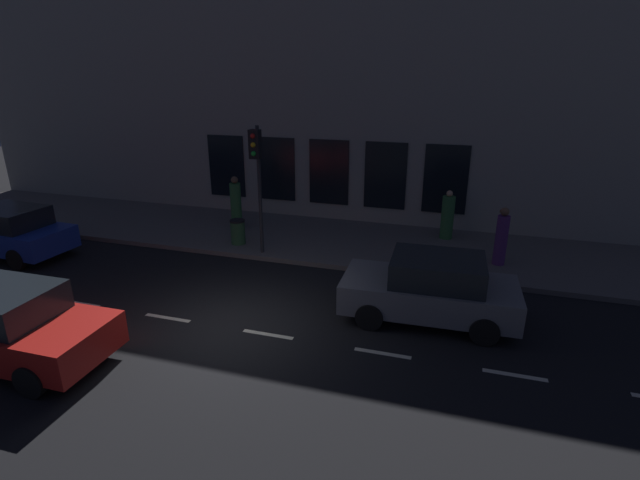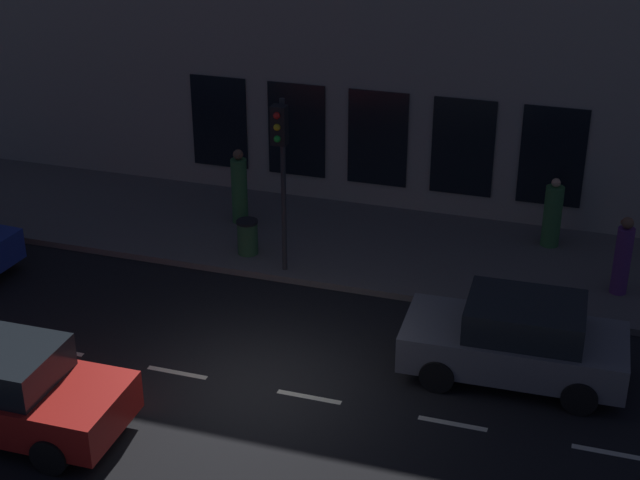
{
  "view_description": "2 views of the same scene",
  "coord_description": "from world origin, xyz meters",
  "px_view_note": "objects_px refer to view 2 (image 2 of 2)",
  "views": [
    {
      "loc": [
        -8.58,
        -4.84,
        5.6
      ],
      "look_at": [
        2.7,
        -1.4,
        1.38
      ],
      "focal_mm": 26.62,
      "sensor_mm": 36.0,
      "label": 1
    },
    {
      "loc": [
        -13.54,
        -5.55,
        9.87
      ],
      "look_at": [
        2.79,
        -0.31,
        1.77
      ],
      "focal_mm": 53.65,
      "sensor_mm": 36.0,
      "label": 2
    }
  ],
  "objects_px": {
    "parked_car_1": "(516,340)",
    "pedestrian_0": "(239,189)",
    "traffic_light": "(281,149)",
    "pedestrian_1": "(552,215)",
    "pedestrian_2": "(623,258)",
    "trash_bin": "(248,237)",
    "parked_car_2": "(5,388)"
  },
  "relations": [
    {
      "from": "parked_car_1",
      "to": "pedestrian_0",
      "type": "xyz_separation_m",
      "value": [
        4.68,
        7.34,
        0.24
      ]
    },
    {
      "from": "traffic_light",
      "to": "pedestrian_1",
      "type": "relative_size",
      "value": 2.35
    },
    {
      "from": "parked_car_1",
      "to": "pedestrian_2",
      "type": "bearing_deg",
      "value": -26.77
    },
    {
      "from": "pedestrian_0",
      "to": "trash_bin",
      "type": "bearing_deg",
      "value": 99.85
    },
    {
      "from": "pedestrian_0",
      "to": "pedestrian_1",
      "type": "distance_m",
      "value": 7.51
    },
    {
      "from": "traffic_light",
      "to": "pedestrian_2",
      "type": "distance_m",
      "value": 7.54
    },
    {
      "from": "trash_bin",
      "to": "pedestrian_1",
      "type": "bearing_deg",
      "value": -68.64
    },
    {
      "from": "parked_car_1",
      "to": "pedestrian_0",
      "type": "height_order",
      "value": "pedestrian_0"
    },
    {
      "from": "traffic_light",
      "to": "pedestrian_0",
      "type": "height_order",
      "value": "traffic_light"
    },
    {
      "from": "pedestrian_0",
      "to": "traffic_light",
      "type": "bearing_deg",
      "value": 112.86
    },
    {
      "from": "traffic_light",
      "to": "trash_bin",
      "type": "xyz_separation_m",
      "value": [
        0.64,
        1.09,
        -2.47
      ]
    },
    {
      "from": "parked_car_2",
      "to": "pedestrian_1",
      "type": "relative_size",
      "value": 2.44
    },
    {
      "from": "parked_car_1",
      "to": "trash_bin",
      "type": "xyz_separation_m",
      "value": [
        3.07,
        6.5,
        -0.23
      ]
    },
    {
      "from": "parked_car_2",
      "to": "pedestrian_0",
      "type": "bearing_deg",
      "value": 175.36
    },
    {
      "from": "traffic_light",
      "to": "pedestrian_0",
      "type": "relative_size",
      "value": 2.09
    },
    {
      "from": "parked_car_2",
      "to": "pedestrian_2",
      "type": "relative_size",
      "value": 2.35
    },
    {
      "from": "pedestrian_1",
      "to": "pedestrian_0",
      "type": "bearing_deg",
      "value": -35.9
    },
    {
      "from": "parked_car_1",
      "to": "pedestrian_1",
      "type": "distance_m",
      "value": 5.65
    },
    {
      "from": "parked_car_2",
      "to": "pedestrian_1",
      "type": "xyz_separation_m",
      "value": [
        9.85,
        -8.06,
        0.12
      ]
    },
    {
      "from": "traffic_light",
      "to": "parked_car_1",
      "type": "distance_m",
      "value": 6.34
    },
    {
      "from": "traffic_light",
      "to": "trash_bin",
      "type": "height_order",
      "value": "traffic_light"
    },
    {
      "from": "pedestrian_2",
      "to": "parked_car_2",
      "type": "bearing_deg",
      "value": 141.08
    },
    {
      "from": "parked_car_2",
      "to": "parked_car_1",
      "type": "bearing_deg",
      "value": 117.17
    },
    {
      "from": "traffic_light",
      "to": "parked_car_2",
      "type": "relative_size",
      "value": 0.96
    },
    {
      "from": "pedestrian_2",
      "to": "trash_bin",
      "type": "height_order",
      "value": "pedestrian_2"
    },
    {
      "from": "pedestrian_0",
      "to": "trash_bin",
      "type": "xyz_separation_m",
      "value": [
        -1.62,
        -0.84,
        -0.46
      ]
    },
    {
      "from": "parked_car_2",
      "to": "pedestrian_2",
      "type": "distance_m",
      "value": 12.51
    },
    {
      "from": "pedestrian_2",
      "to": "trash_bin",
      "type": "distance_m",
      "value": 8.26
    },
    {
      "from": "trash_bin",
      "to": "parked_car_2",
      "type": "bearing_deg",
      "value": 168.63
    },
    {
      "from": "traffic_light",
      "to": "pedestrian_0",
      "type": "bearing_deg",
      "value": 40.59
    },
    {
      "from": "pedestrian_1",
      "to": "pedestrian_2",
      "type": "xyz_separation_m",
      "value": [
        -1.94,
        -1.62,
        0.05
      ]
    },
    {
      "from": "pedestrian_2",
      "to": "parked_car_1",
      "type": "bearing_deg",
      "value": 166.87
    }
  ]
}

